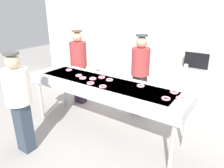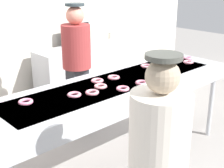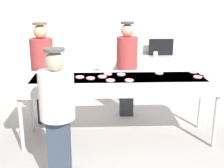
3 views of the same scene
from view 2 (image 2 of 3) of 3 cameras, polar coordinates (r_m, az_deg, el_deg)
name	(u,v)px [view 2 (image 2 of 3)]	position (r m, az deg, el deg)	size (l,w,h in m)	color
ground_plane	(116,164)	(3.65, 0.75, -14.05)	(16.00, 16.00, 0.00)	#9E9993
back_wall	(9,12)	(4.96, -17.94, 12.11)	(8.00, 0.12, 2.91)	silver
fryer_conveyor	(117,90)	(3.25, 0.82, -1.08)	(2.88, 0.81, 0.96)	#B7BABF
strawberry_donut_0	(146,66)	(3.74, 6.10, 3.22)	(0.13, 0.13, 0.03)	pink
strawberry_donut_1	(123,89)	(2.99, 1.95, -0.84)	(0.13, 0.13, 0.03)	pink
strawberry_donut_2	(74,95)	(2.86, -6.75, -1.92)	(0.13, 0.13, 0.03)	pink
strawberry_donut_3	(171,57)	(4.16, 10.41, 4.69)	(0.13, 0.13, 0.03)	pink
strawberry_donut_4	(92,92)	(2.90, -3.56, -1.51)	(0.13, 0.13, 0.03)	pink
strawberry_donut_5	(101,86)	(3.05, -2.06, -0.41)	(0.13, 0.13, 0.03)	pink
strawberry_donut_6	(142,83)	(3.16, 5.32, 0.23)	(0.13, 0.13, 0.03)	pink
strawberry_donut_7	(97,81)	(3.21, -2.64, 0.59)	(0.13, 0.13, 0.03)	pink
strawberry_donut_8	(114,77)	(3.31, 0.30, 1.19)	(0.13, 0.13, 0.03)	pink
strawberry_donut_9	(26,102)	(2.79, -15.15, -3.09)	(0.13, 0.13, 0.03)	pink
strawberry_donut_10	(188,58)	(4.18, 13.38, 4.56)	(0.13, 0.13, 0.03)	pink
strawberry_donut_11	(188,62)	(3.99, 13.46, 3.83)	(0.13, 0.13, 0.03)	pink
worker_assistant	(77,61)	(4.03, -6.30, 4.15)	(0.36, 0.36, 1.66)	#292B2F
customer_waiting	(158,158)	(2.06, 8.24, -12.89)	(0.37, 0.37, 1.58)	#303B4A
prep_counter	(85,72)	(5.31, -4.88, 2.14)	(1.65, 0.50, 0.87)	#B7BABF
paper_cup_0	(77,44)	(5.09, -6.27, 7.09)	(0.09, 0.09, 0.11)	beige
paper_cup_1	(111,35)	(5.78, -0.25, 8.68)	(0.09, 0.09, 0.11)	beige
menu_display	(76,34)	(5.32, -6.43, 8.87)	(0.51, 0.04, 0.34)	black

